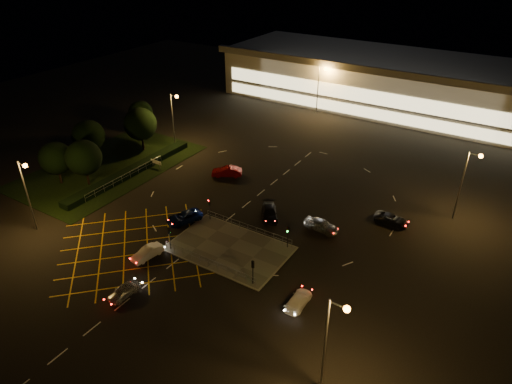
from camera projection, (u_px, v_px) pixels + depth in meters
The scene contains 27 objects.
ground at pixel (226, 236), 58.91m from camera, with size 180.00×180.00×0.00m, color black.
pedestrian_island at pixel (229, 248), 56.49m from camera, with size 14.00×9.00×0.12m, color #4C4944.
grass_verge at pixel (110, 167), 76.21m from camera, with size 18.00×30.00×0.08m, color black.
hedge at pixel (131, 171), 73.68m from camera, with size 2.00×26.00×1.00m, color black.
supermarket at pixel (385, 80), 101.88m from camera, with size 72.00×26.50×10.50m.
streetlight_sw at pixel (27, 187), 56.76m from camera, with size 1.78×0.56×10.03m.
streetlight_se at pixel (331, 334), 35.93m from camera, with size 1.78×0.56×10.03m.
streetlight_nw at pixel (174, 113), 79.77m from camera, with size 1.78×0.56×10.03m.
streetlight_ne at pixel (467, 177), 59.11m from camera, with size 1.78×0.56×10.03m.
streetlight_far_left at pixel (320, 84), 95.40m from camera, with size 1.78×0.56×10.03m.
signal_sw at pixel (169, 234), 55.17m from camera, with size 0.28×0.30×3.15m.
signal_se at pixel (253, 268), 49.64m from camera, with size 0.28×0.30×3.15m.
signal_nw at pixel (209, 205), 61.05m from camera, with size 0.28×0.30×3.15m.
signal_ne at pixel (288, 232), 55.52m from camera, with size 0.28×0.30×3.15m.
tree_a at pixel (56, 158), 69.12m from camera, with size 5.04×5.04×6.86m.
tree_b at pixel (89, 136), 75.77m from camera, with size 5.40×5.40×7.35m.
tree_c at pixel (140, 124), 79.66m from camera, with size 5.76×5.76×7.84m.
tree_d at pixel (141, 113), 87.31m from camera, with size 4.68×4.68×6.37m.
tree_e at pixel (84, 158), 68.59m from camera, with size 5.40×5.40×7.35m.
car_near_silver at pixel (124, 291), 48.91m from camera, with size 1.52×3.79×1.29m, color silver.
car_queue_white at pixel (148, 253), 54.71m from camera, with size 1.42×4.08×1.34m, color silver.
car_left_blue at pixel (184, 217), 61.52m from camera, with size 2.27×4.93×1.37m, color navy.
car_far_dkgrey at pixel (269, 213), 62.42m from camera, with size 2.05×5.05×1.47m, color black.
car_right_silver at pixel (321, 225), 59.68m from camera, with size 1.87×4.64×1.58m, color #AAADB2.
car_circ_red at pixel (227, 172), 72.99m from camera, with size 1.68×4.82×1.59m, color maroon.
car_east_grey at pixel (392, 219), 61.14m from camera, with size 2.14×4.63×1.29m, color black.
car_approach_white at pixel (299, 300), 47.74m from camera, with size 1.71×4.22×1.22m, color white.
Camera 1 is at (29.00, -38.89, 34.13)m, focal length 32.00 mm.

